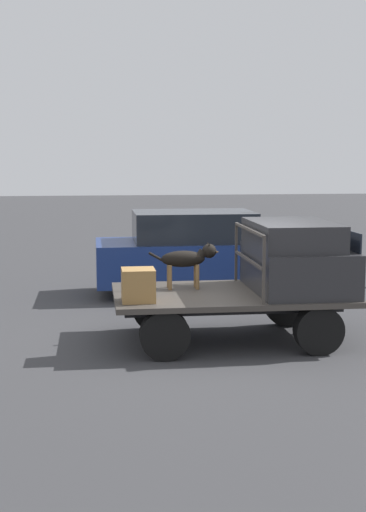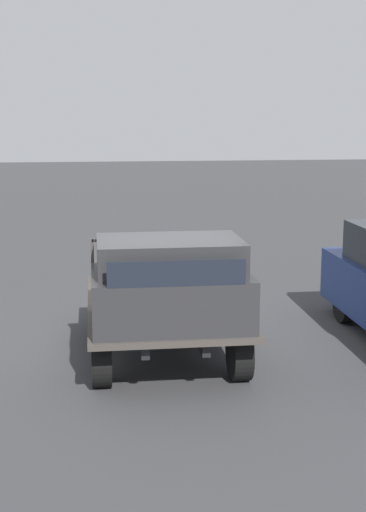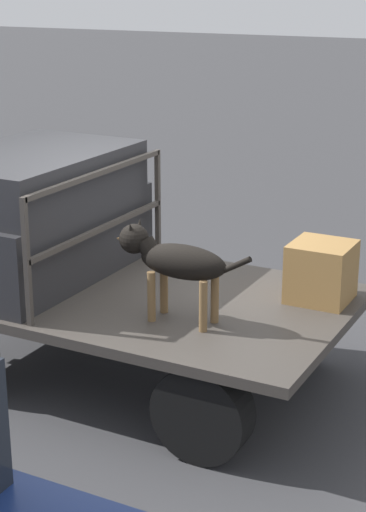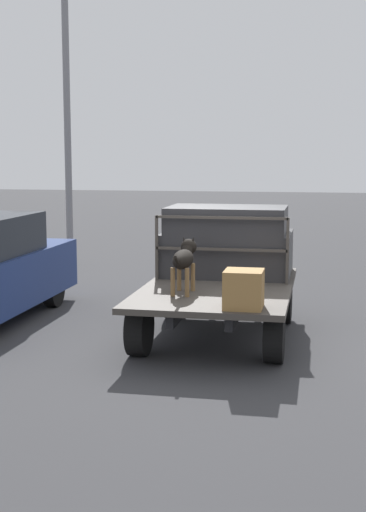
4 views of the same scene
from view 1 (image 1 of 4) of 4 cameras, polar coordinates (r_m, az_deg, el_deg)
ground_plane at (r=10.89m, az=3.83°, el=-6.79°), size 80.00×80.00×0.00m
flatbed_truck at (r=10.76m, az=3.86°, el=-3.93°), size 3.51×2.06×0.75m
truck_cab at (r=10.87m, az=9.02°, el=-0.16°), size 1.37×1.94×1.05m
truck_headboard at (r=10.67m, az=5.30°, el=0.48°), size 0.04×1.94×0.96m
dog at (r=10.91m, az=0.49°, el=-0.21°), size 1.09×0.25×0.72m
cargo_crate at (r=9.99m, az=-3.60°, el=-2.34°), size 0.46×0.46×0.46m
parked_sedan at (r=14.42m, az=1.46°, el=0.28°), size 4.34×1.75×1.67m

